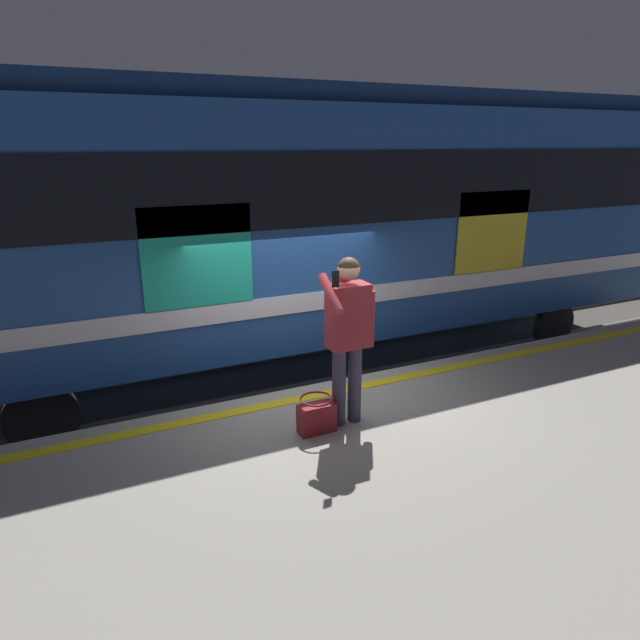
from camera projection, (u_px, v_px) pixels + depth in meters
ground_plane at (312, 448)px, 6.90m from camera, size 26.27×26.27×0.00m
platform at (414, 522)px, 4.89m from camera, size 17.52×4.35×0.86m
safety_line at (322, 394)px, 6.37m from camera, size 17.17×0.16×0.01m
track_rail_near at (269, 395)px, 8.17m from camera, size 22.77×0.08×0.16m
track_rail_far at (240, 361)px, 9.40m from camera, size 22.77×0.08×0.16m
train_carriage at (316, 211)px, 8.45m from camera, size 12.42×2.95×4.16m
passenger at (348, 328)px, 5.45m from camera, size 0.57×0.55×1.73m
handbag at (317, 416)px, 5.51m from camera, size 0.37×0.33×0.37m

